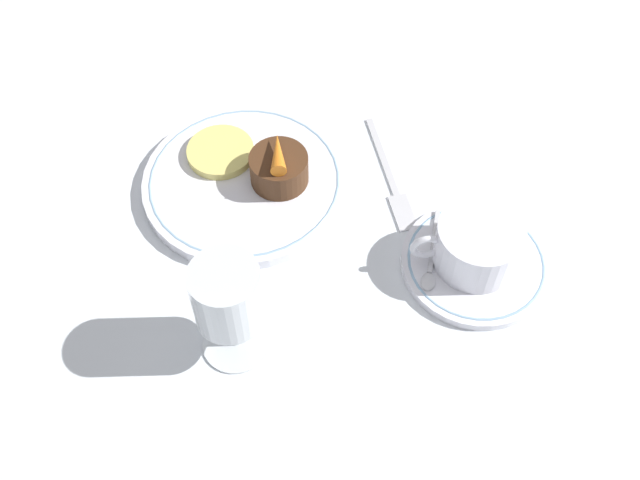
{
  "coord_description": "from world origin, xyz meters",
  "views": [
    {
      "loc": [
        -0.04,
        0.52,
        0.67
      ],
      "look_at": [
        -0.08,
        0.08,
        0.04
      ],
      "focal_mm": 42.0,
      "sensor_mm": 36.0,
      "label": 1
    }
  ],
  "objects": [
    {
      "name": "coffee_cup",
      "position": [
        -0.24,
        0.09,
        0.04
      ],
      "size": [
        0.12,
        0.09,
        0.05
      ],
      "color": "white",
      "rests_on": "saucer"
    },
    {
      "name": "pineapple_slice",
      "position": [
        0.03,
        -0.07,
        0.02
      ],
      "size": [
        0.08,
        0.08,
        0.01
      ],
      "color": "#EFE075",
      "rests_on": "dinner_plate"
    },
    {
      "name": "spoon",
      "position": [
        -0.19,
        0.09,
        0.01
      ],
      "size": [
        0.04,
        0.1,
        0.0
      ],
      "color": "silver",
      "rests_on": "saucer"
    },
    {
      "name": "saucer",
      "position": [
        -0.24,
        0.1,
        0.01
      ],
      "size": [
        0.16,
        0.16,
        0.01
      ],
      "color": "white",
      "rests_on": "ground_plane"
    },
    {
      "name": "carrot_garnish",
      "position": [
        -0.04,
        -0.03,
        0.06
      ],
      "size": [
        0.02,
        0.05,
        0.02
      ],
      "color": "orange",
      "rests_on": "dessert_cake"
    },
    {
      "name": "fork",
      "position": [
        -0.17,
        -0.02,
        0.0
      ],
      "size": [
        0.04,
        0.17,
        0.01
      ],
      "color": "silver",
      "rests_on": "ground_plane"
    },
    {
      "name": "ground_plane",
      "position": [
        0.0,
        0.0,
        0.0
      ],
      "size": [
        3.0,
        3.0,
        0.0
      ],
      "primitive_type": "plane",
      "color": "white"
    },
    {
      "name": "wine_glass",
      "position": [
        0.02,
        0.17,
        0.08
      ],
      "size": [
        0.07,
        0.07,
        0.13
      ],
      "color": "silver",
      "rests_on": "ground_plane"
    },
    {
      "name": "dessert_cake",
      "position": [
        -0.04,
        -0.03,
        0.03
      ],
      "size": [
        0.07,
        0.07,
        0.04
      ],
      "color": "#4C2D19",
      "rests_on": "dinner_plate"
    },
    {
      "name": "dinner_plate",
      "position": [
        -0.0,
        -0.03,
        0.01
      ],
      "size": [
        0.23,
        0.23,
        0.01
      ],
      "color": "white",
      "rests_on": "ground_plane"
    }
  ]
}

